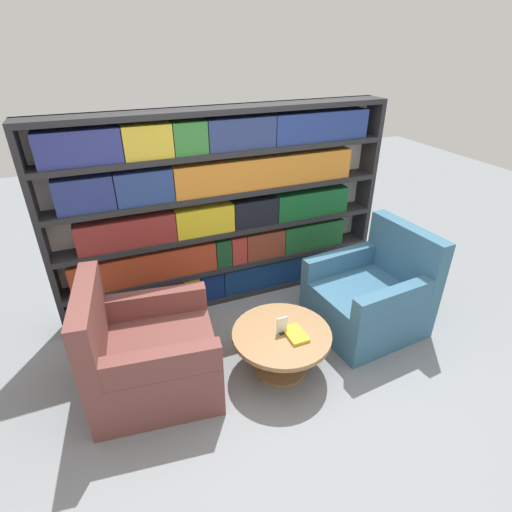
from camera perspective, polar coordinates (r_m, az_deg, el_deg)
ground_plane at (r=3.46m, az=4.15°, el=-17.59°), size 14.00×14.00×0.00m
bookshelf at (r=4.00m, az=-4.62°, el=6.19°), size 3.33×0.30×1.96m
armchair_left at (r=3.30m, az=-15.16°, el=-13.66°), size 1.05×0.98×0.99m
armchair_right at (r=3.97m, az=16.05°, el=-5.66°), size 1.01×0.93×0.99m
coffee_table at (r=3.38m, az=3.64°, el=-12.29°), size 0.81×0.81×0.39m
table_sign at (r=3.27m, az=3.74°, el=-9.99°), size 0.09×0.06×0.15m
stray_book at (r=3.28m, az=5.65°, el=-11.08°), size 0.15×0.23×0.03m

